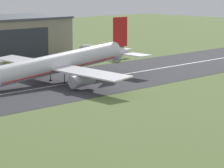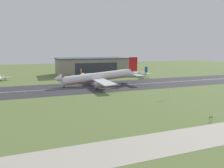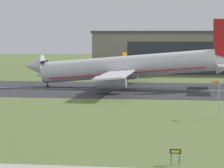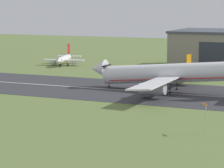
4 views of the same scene
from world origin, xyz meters
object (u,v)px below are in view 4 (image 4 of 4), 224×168
object	(u,v)px
airplane_landing	(176,74)
windsock_pole	(203,106)
airplane_parked_east	(64,59)
airplane_parked_centre	(199,68)

from	to	relation	value
airplane_landing	windsock_pole	bearing A→B (deg)	-67.60
airplane_parked_east	airplane_parked_centre	bearing A→B (deg)	-10.27
airplane_parked_centre	airplane_parked_east	world-z (taller)	airplane_parked_east
airplane_landing	airplane_parked_east	xyz separation A→B (m)	(-66.16, 49.84, -2.95)
airplane_landing	windsock_pole	size ratio (longest dim) A/B	9.19
airplane_parked_centre	airplane_parked_east	bearing A→B (deg)	169.73
airplane_parked_centre	windsock_pole	xyz separation A→B (m)	(22.30, -87.14, 2.93)
airplane_landing	airplane_parked_centre	xyz separation A→B (m)	(-2.15, 38.25, -2.80)
windsock_pole	airplane_parked_centre	bearing A→B (deg)	104.36
airplane_parked_east	windsock_pole	size ratio (longest dim) A/B	3.34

